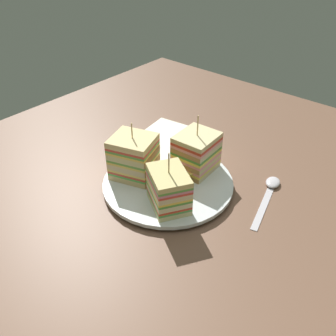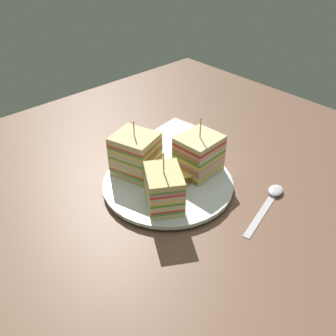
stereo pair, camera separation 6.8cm
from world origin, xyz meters
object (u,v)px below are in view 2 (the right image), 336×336
sandwich_wedge_2 (199,154)px  chip_pile (179,178)px  sandwich_wedge_1 (164,189)px  napkin (179,137)px  plate (168,183)px  sandwich_wedge_0 (136,155)px  spoon (272,197)px

sandwich_wedge_2 → chip_pile: bearing=-4.7°
sandwich_wedge_1 → chip_pile: size_ratio=1.54×
chip_pile → napkin: chip_pile is taller
sandwich_wedge_2 → napkin: bearing=-122.8°
plate → sandwich_wedge_1: sandwich_wedge_1 is taller
sandwich_wedge_0 → chip_pile: bearing=10.0°
sandwich_wedge_1 → chip_pile: bearing=-33.1°
sandwich_wedge_2 → napkin: sandwich_wedge_2 is taller
sandwich_wedge_1 → chip_pile: (-6.55, -3.06, -2.64)cm
sandwich_wedge_0 → napkin: sandwich_wedge_0 is taller
sandwich_wedge_2 → spoon: bearing=106.3°
plate → chip_pile: (-1.48, 1.41, 1.35)cm
plate → chip_pile: size_ratio=3.55×
sandwich_wedge_0 → sandwich_wedge_1: (2.44, 10.69, -0.66)cm
spoon → plate: bearing=112.2°
sandwich_wedge_0 → sandwich_wedge_1: size_ratio=1.05×
plate → sandwich_wedge_0: size_ratio=2.19×
spoon → sandwich_wedge_0: bearing=108.6°
plate → sandwich_wedge_1: 7.84cm
napkin → spoon: bearing=84.9°
sandwich_wedge_1 → napkin: size_ratio=0.76×
spoon → chip_pile: bearing=111.1°
sandwich_wedge_1 → napkin: (-19.07, -16.05, -4.57)cm
sandwich_wedge_1 → spoon: bearing=-91.7°
plate → sandwich_wedge_2: size_ratio=2.11×
sandwich_wedge_0 → chip_pile: 9.27cm
sandwich_wedge_2 → spoon: sandwich_wedge_2 is taller
plate → chip_pile: 2.45cm
spoon → napkin: spoon is taller
chip_pile → napkin: 18.14cm
sandwich_wedge_2 → napkin: (-7.42, -13.11, -4.94)cm
chip_pile → plate: bearing=-43.6°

